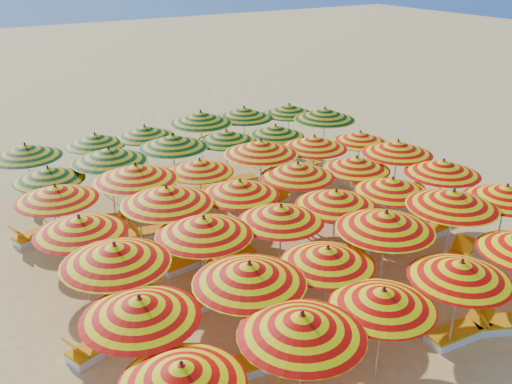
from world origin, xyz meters
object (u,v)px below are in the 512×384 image
at_px(lounger_17, 189,225).
at_px(umbrella_0, 182,375).
at_px(umbrella_10, 453,199).
at_px(lounger_18, 273,203).
at_px(lounger_20, 39,234).
at_px(beachgoer_b, 305,212).
at_px(umbrella_34, 276,131).
at_px(lounger_10, 345,253).
at_px(umbrella_32, 173,141).
at_px(umbrella_6, 140,308).
at_px(lounger_3, 503,323).
at_px(lounger_25, 48,202).
at_px(umbrella_3, 461,270).
at_px(umbrella_16, 392,185).
at_px(umbrella_41, 289,109).
at_px(umbrella_19, 167,195).
at_px(umbrella_37, 95,139).
at_px(lounger_24, 311,166).
at_px(umbrella_23, 398,147).
at_px(umbrella_15, 336,198).
at_px(umbrella_9, 386,221).
at_px(umbrella_14, 281,214).
at_px(beachgoer_a, 358,217).
at_px(lounger_2, 460,332).
at_px(lounger_14, 226,256).
at_px(umbrella_11, 506,193).
at_px(lounger_7, 101,344).
at_px(umbrella_33, 226,136).
at_px(lounger_8, 191,306).
at_px(lounger_15, 400,199).
at_px(umbrella_12, 115,254).
at_px(umbrella_18, 80,225).
at_px(umbrella_22, 356,163).
at_px(lounger_21, 103,220).
at_px(umbrella_8, 328,256).
at_px(umbrella_24, 56,193).
at_px(umbrella_21, 298,170).
at_px(lounger_9, 300,275).
at_px(umbrella_36, 26,151).
at_px(lounger_16, 154,232).
at_px(umbrella_7, 249,273).
at_px(lounger_26, 160,177).
at_px(umbrella_31, 109,155).
at_px(umbrella_30, 48,174).
at_px(umbrella_35, 325,114).
at_px(umbrella_1, 302,325).
at_px(umbrella_40, 244,113).
at_px(lounger_6, 453,261).
at_px(umbrella_13, 204,226).
at_px(umbrella_29, 360,137).
at_px(lounger_12, 429,232).
at_px(umbrella_17, 443,167).

bearing_deg(lounger_17, umbrella_0, 84.89).
bearing_deg(umbrella_10, umbrella_0, -166.35).
bearing_deg(lounger_18, umbrella_0, -155.36).
height_order(lounger_20, beachgoer_b, beachgoer_b).
height_order(umbrella_34, lounger_10, umbrella_34).
bearing_deg(umbrella_34, umbrella_32, 175.86).
xyz_separation_m(umbrella_6, lounger_3, (8.38, -2.39, -2.09)).
height_order(lounger_18, lounger_25, same).
bearing_deg(lounger_3, umbrella_3, 18.99).
xyz_separation_m(umbrella_16, umbrella_41, (2.17, 8.64, 0.05)).
relative_size(umbrella_19, umbrella_37, 1.39).
bearing_deg(lounger_24, umbrella_23, -111.26).
bearing_deg(umbrella_15, umbrella_16, -1.68).
distance_m(umbrella_0, umbrella_9, 7.00).
xyz_separation_m(umbrella_14, beachgoer_a, (3.61, 0.90, -1.41)).
height_order(lounger_2, lounger_14, same).
bearing_deg(umbrella_11, lounger_7, 169.51).
xyz_separation_m(umbrella_33, lounger_25, (-6.34, 2.05, -2.02)).
height_order(lounger_8, lounger_15, same).
relative_size(umbrella_12, lounger_20, 1.46).
distance_m(umbrella_18, umbrella_22, 9.15).
bearing_deg(lounger_21, umbrella_8, -52.14).
xyz_separation_m(umbrella_16, umbrella_24, (-8.82, 4.47, 0.09)).
xyz_separation_m(umbrella_19, umbrella_37, (0.05, 6.85, -0.30)).
height_order(umbrella_19, lounger_10, umbrella_19).
bearing_deg(umbrella_18, umbrella_41, 31.00).
height_order(umbrella_6, umbrella_21, umbrella_6).
height_order(lounger_9, lounger_21, same).
xyz_separation_m(umbrella_36, lounger_16, (2.88, -4.11, -2.10)).
bearing_deg(umbrella_7, umbrella_36, 102.45).
relative_size(lounger_18, lounger_26, 1.00).
bearing_deg(umbrella_14, umbrella_31, 111.47).
bearing_deg(umbrella_9, umbrella_6, -178.41).
relative_size(umbrella_19, lounger_17, 1.83).
xyz_separation_m(umbrella_18, umbrella_30, (0.22, 4.40, -0.13)).
bearing_deg(umbrella_35, umbrella_1, -129.44).
relative_size(lounger_9, lounger_20, 1.00).
distance_m(umbrella_3, lounger_20, 12.98).
height_order(umbrella_40, lounger_6, umbrella_40).
xyz_separation_m(umbrella_12, lounger_24, (10.67, 6.91, -2.20)).
height_order(umbrella_0, lounger_7, umbrella_0).
distance_m(lounger_15, lounger_26, 9.50).
bearing_deg(lounger_21, umbrella_23, -4.26).
height_order(umbrella_14, umbrella_15, umbrella_14).
distance_m(umbrella_13, umbrella_24, 5.01).
relative_size(umbrella_0, beachgoer_b, 2.07).
relative_size(umbrella_29, lounger_12, 1.51).
bearing_deg(umbrella_8, umbrella_12, 152.52).
bearing_deg(lounger_14, umbrella_17, 172.06).
bearing_deg(umbrella_24, lounger_9, -40.50).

